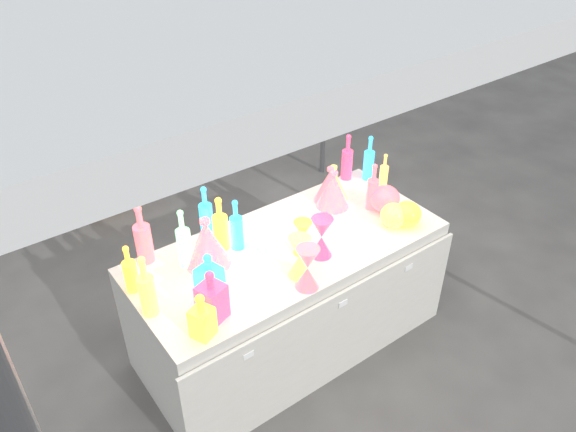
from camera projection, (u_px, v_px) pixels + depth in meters
ground at (288, 337)px, 3.59m from camera, size 80.00×80.00×0.00m
display_table at (289, 295)px, 3.37m from camera, size 1.84×0.83×0.75m
cardboard_box_closed at (101, 185)px, 4.76m from camera, size 0.55×0.43×0.37m
cardboard_box_flat at (140, 181)px, 5.11m from camera, size 0.66×0.49×0.05m
bottle_0 at (130, 268)px, 2.78m from camera, size 0.09×0.09×0.28m
bottle_1 at (206, 212)px, 3.14m from camera, size 0.10×0.10×0.33m
bottle_3 at (142, 234)px, 2.95m from camera, size 0.12×0.12×0.36m
bottle_4 at (146, 286)px, 2.63m from camera, size 0.10×0.10×0.35m
bottle_5 at (183, 238)px, 2.92m from camera, size 0.10×0.10×0.35m
bottle_6 at (220, 223)px, 3.05m from camera, size 0.11×0.11×0.33m
bottle_7 at (236, 224)px, 3.05m from camera, size 0.08×0.08×0.32m
decanter_0 at (202, 315)px, 2.53m from camera, size 0.13×0.13×0.25m
decanter_1 at (211, 295)px, 2.62m from camera, size 0.15×0.15×0.28m
decanter_2 at (209, 276)px, 2.73m from camera, size 0.14×0.14×0.27m
hourglass_0 at (322, 237)px, 3.02m from camera, size 0.13×0.13×0.24m
hourglass_1 at (307, 268)px, 2.81m from camera, size 0.16×0.16×0.25m
hourglass_2 at (299, 257)px, 2.88m from camera, size 0.14×0.14×0.24m
hourglass_3 at (265, 234)px, 3.08m from camera, size 0.11×0.11×0.20m
hourglass_4 at (302, 237)px, 3.05m from camera, size 0.11×0.11×0.20m
globe_0 at (407, 215)px, 3.28m from camera, size 0.21×0.21×0.13m
globe_1 at (394, 217)px, 3.28m from camera, size 0.16×0.16×0.13m
globe_3 at (385, 200)px, 3.41m from camera, size 0.22×0.22×0.15m
lampshade_0 at (207, 242)px, 2.95m from camera, size 0.31×0.31×0.29m
lampshade_1 at (333, 189)px, 3.41m from camera, size 0.24×0.24×0.24m
lampshade_2 at (330, 184)px, 3.47m from camera, size 0.22×0.22×0.23m
lampshade_3 at (333, 182)px, 3.50m from camera, size 0.23×0.23×0.23m
bottle_8 at (369, 158)px, 3.66m from camera, size 0.09×0.09×0.31m
bottle_9 at (347, 157)px, 3.66m from camera, size 0.08×0.08×0.32m
bottle_10 at (373, 186)px, 3.38m from camera, size 0.09×0.09×0.31m
bottle_11 at (384, 171)px, 3.59m from camera, size 0.06×0.06×0.25m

